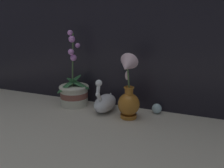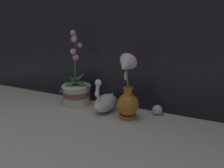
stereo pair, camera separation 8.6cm
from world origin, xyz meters
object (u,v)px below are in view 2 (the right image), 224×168
Objects in this scene: swan_figurine at (106,102)px; blue_vase at (127,95)px; glass_sphere at (157,110)px; orchid_potted_plant at (77,91)px.

blue_vase is at bearing -18.09° from swan_figurine.
swan_figurine is at bearing -164.59° from glass_sphere.
orchid_potted_plant is 0.36m from blue_vase.
swan_figurine is at bearing 161.91° from blue_vase.
orchid_potted_plant is 1.31× the size of blue_vase.
swan_figurine is 3.92× the size of glass_sphere.
glass_sphere is at bearing 6.41° from orchid_potted_plant.
orchid_potted_plant is at bearing 174.40° from swan_figurine.
orchid_potted_plant is 8.17× the size of glass_sphere.
orchid_potted_plant is at bearing -173.59° from glass_sphere.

